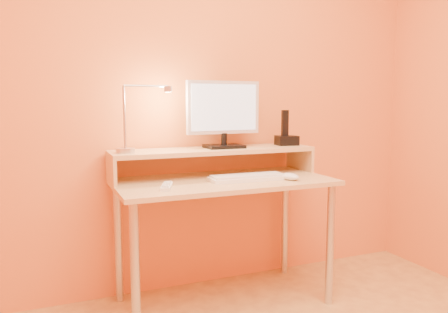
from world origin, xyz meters
name	(u,v)px	position (x,y,z in m)	size (l,w,h in m)	color
wall_back	(203,85)	(0.00, 1.50, 1.25)	(3.00, 0.04, 2.50)	orange
desk_leg_fl	(135,274)	(-0.55, 0.93, 0.35)	(0.04, 0.04, 0.69)	silver
desk_leg_fr	(330,245)	(0.55, 0.93, 0.35)	(0.04, 0.04, 0.69)	silver
desk_leg_bl	(118,243)	(-0.55, 1.43, 0.35)	(0.04, 0.04, 0.69)	silver
desk_leg_br	(285,222)	(0.55, 1.43, 0.35)	(0.04, 0.04, 0.69)	silver
desk_lower	(223,182)	(0.00, 1.18, 0.71)	(1.20, 0.60, 0.03)	#E7C086
shelf_riser_left	(111,170)	(-0.59, 1.33, 0.79)	(0.02, 0.30, 0.14)	#E7C086
shelf_riser_right	(300,159)	(0.59, 1.33, 0.79)	(0.02, 0.30, 0.14)	#E7C086
desk_shelf	(214,150)	(0.00, 1.33, 0.87)	(1.20, 0.30, 0.03)	#E7C086
monitor_foot	(224,146)	(0.07, 1.33, 0.89)	(0.22, 0.16, 0.02)	black
monitor_neck	(224,139)	(0.07, 1.33, 0.93)	(0.04, 0.04, 0.07)	black
monitor_panel	(223,107)	(0.07, 1.34, 1.12)	(0.45, 0.04, 0.31)	silver
monitor_back	(222,107)	(0.07, 1.36, 1.12)	(0.41, 0.01, 0.26)	black
monitor_screen	(225,107)	(0.07, 1.32, 1.12)	(0.41, 0.00, 0.27)	#C9E0FF
lamp_base	(125,150)	(-0.52, 1.30, 0.89)	(0.10, 0.10, 0.03)	silver
lamp_post	(124,117)	(-0.52, 1.30, 1.07)	(0.01, 0.01, 0.33)	silver
lamp_arm	(146,86)	(-0.40, 1.30, 1.24)	(0.01, 0.01, 0.24)	silver
lamp_head	(168,89)	(-0.28, 1.30, 1.22)	(0.04, 0.04, 0.03)	silver
lamp_bulb	(168,92)	(-0.28, 1.30, 1.20)	(0.03, 0.03, 0.00)	#FFEAC6
phone_dock	(287,140)	(0.49, 1.33, 0.91)	(0.13, 0.10, 0.06)	black
phone_handset	(285,123)	(0.48, 1.33, 1.02)	(0.04, 0.03, 0.16)	black
phone_led	(297,141)	(0.54, 1.28, 0.91)	(0.01, 0.00, 0.04)	#1646FF
keyboard	(248,178)	(0.11, 1.10, 0.73)	(0.43, 0.14, 0.02)	white
mouse	(290,176)	(0.33, 1.02, 0.74)	(0.07, 0.12, 0.04)	silver
remote_control	(167,186)	(-0.36, 1.06, 0.73)	(0.05, 0.17, 0.02)	white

